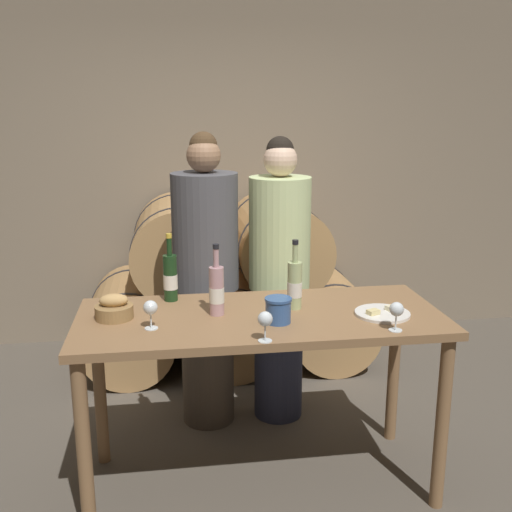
{
  "coord_description": "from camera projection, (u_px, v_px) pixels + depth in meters",
  "views": [
    {
      "loc": [
        -0.41,
        -2.66,
        1.87
      ],
      "look_at": [
        0.0,
        0.15,
        1.16
      ],
      "focal_mm": 42.0,
      "sensor_mm": 36.0,
      "label": 1
    }
  ],
  "objects": [
    {
      "name": "ground_plane",
      "position": [
        260.0,
        481.0,
        3.07
      ],
      "size": [
        10.0,
        10.0,
        0.0
      ],
      "primitive_type": "plane",
      "color": "#564F44"
    },
    {
      "name": "stone_wall_back",
      "position": [
        220.0,
        141.0,
        4.75
      ],
      "size": [
        10.0,
        0.12,
        3.2
      ],
      "color": "gray",
      "rests_on": "ground_plane"
    },
    {
      "name": "barrel_stack",
      "position": [
        228.0,
        289.0,
        4.43
      ],
      "size": [
        2.1,
        0.95,
        1.23
      ],
      "color": "tan",
      "rests_on": "ground_plane"
    },
    {
      "name": "tasting_table",
      "position": [
        260.0,
        338.0,
        2.88
      ],
      "size": [
        1.74,
        0.74,
        0.91
      ],
      "color": "olive",
      "rests_on": "ground_plane"
    },
    {
      "name": "person_left",
      "position": [
        206.0,
        282.0,
        3.48
      ],
      "size": [
        0.38,
        0.38,
        1.73
      ],
      "color": "#4C4238",
      "rests_on": "ground_plane"
    },
    {
      "name": "person_right",
      "position": [
        279.0,
        281.0,
        3.54
      ],
      "size": [
        0.36,
        0.36,
        1.71
      ],
      "color": "#2D334C",
      "rests_on": "ground_plane"
    },
    {
      "name": "wine_bottle_red",
      "position": [
        170.0,
        277.0,
        3.02
      ],
      "size": [
        0.07,
        0.07,
        0.35
      ],
      "color": "#193819",
      "rests_on": "tasting_table"
    },
    {
      "name": "wine_bottle_white",
      "position": [
        295.0,
        285.0,
        2.9
      ],
      "size": [
        0.07,
        0.07,
        0.34
      ],
      "color": "#ADBC7F",
      "rests_on": "tasting_table"
    },
    {
      "name": "wine_bottle_rose",
      "position": [
        217.0,
        290.0,
        2.82
      ],
      "size": [
        0.07,
        0.07,
        0.34
      ],
      "color": "#BC8E93",
      "rests_on": "tasting_table"
    },
    {
      "name": "blue_crock",
      "position": [
        278.0,
        309.0,
        2.73
      ],
      "size": [
        0.12,
        0.12,
        0.12
      ],
      "color": "#335693",
      "rests_on": "tasting_table"
    },
    {
      "name": "bread_basket",
      "position": [
        114.0,
        309.0,
        2.78
      ],
      "size": [
        0.18,
        0.18,
        0.12
      ],
      "color": "olive",
      "rests_on": "tasting_table"
    },
    {
      "name": "cheese_plate",
      "position": [
        382.0,
        313.0,
        2.84
      ],
      "size": [
        0.26,
        0.26,
        0.04
      ],
      "color": "white",
      "rests_on": "tasting_table"
    },
    {
      "name": "wine_glass_far_left",
      "position": [
        150.0,
        309.0,
        2.64
      ],
      "size": [
        0.06,
        0.06,
        0.13
      ],
      "color": "white",
      "rests_on": "tasting_table"
    },
    {
      "name": "wine_glass_left",
      "position": [
        265.0,
        320.0,
        2.5
      ],
      "size": [
        0.06,
        0.06,
        0.13
      ],
      "color": "white",
      "rests_on": "tasting_table"
    },
    {
      "name": "wine_glass_center",
      "position": [
        396.0,
        310.0,
        2.62
      ],
      "size": [
        0.06,
        0.06,
        0.13
      ],
      "color": "white",
      "rests_on": "tasting_table"
    }
  ]
}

